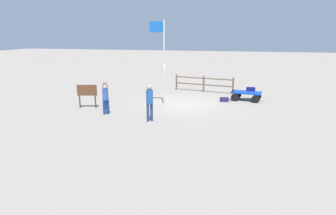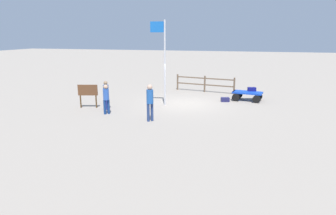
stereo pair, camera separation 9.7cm
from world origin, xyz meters
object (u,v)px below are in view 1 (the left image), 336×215
at_px(suitcase_olive, 251,89).
at_px(suitcase_navy, 224,100).
at_px(worker_lead, 150,100).
at_px(worker_supervisor, 105,94).
at_px(flagpole, 162,56).
at_px(luggage_cart, 246,94).
at_px(signboard, 87,92).
at_px(worker_trailing, 106,97).

relative_size(suitcase_olive, suitcase_navy, 0.96).
relative_size(worker_lead, worker_supervisor, 1.12).
relative_size(worker_supervisor, flagpole, 0.33).
xyz_separation_m(worker_lead, worker_supervisor, (3.16, -1.61, -0.16)).
distance_m(suitcase_navy, flagpole, 4.94).
distance_m(luggage_cart, signboard, 9.94).
bearing_deg(suitcase_navy, luggage_cart, -152.88).
distance_m(flagpole, signboard, 4.84).
relative_size(worker_lead, flagpole, 0.37).
distance_m(luggage_cart, suitcase_navy, 1.52).
bearing_deg(luggage_cart, worker_lead, 53.05).
bearing_deg(worker_supervisor, suitcase_olive, -149.06).
xyz_separation_m(suitcase_olive, worker_supervisor, (7.99, 4.79, 0.22)).
bearing_deg(signboard, suitcase_olive, -152.73).
height_order(worker_trailing, worker_supervisor, worker_supervisor).
bearing_deg(suitcase_olive, luggage_cart, 50.52).
height_order(luggage_cart, signboard, signboard).
xyz_separation_m(worker_lead, signboard, (4.34, -1.67, -0.16)).
bearing_deg(worker_supervisor, worker_lead, 153.01).
bearing_deg(suitcase_navy, worker_trailing, 38.60).
bearing_deg(luggage_cart, suitcase_navy, 27.12).
distance_m(suitcase_olive, worker_lead, 8.03).
xyz_separation_m(worker_trailing, signboard, (1.66, -1.00, 0.00)).
distance_m(worker_lead, signboard, 4.65).
bearing_deg(luggage_cart, worker_trailing, 36.71).
distance_m(luggage_cart, worker_trailing, 9.04).
relative_size(suitcase_navy, worker_supervisor, 0.36).
bearing_deg(worker_lead, signboard, -21.04).
xyz_separation_m(worker_supervisor, flagpole, (-2.85, -1.80, 2.04)).
xyz_separation_m(suitcase_olive, suitcase_navy, (1.61, 1.02, -0.57)).
height_order(luggage_cart, worker_trailing, worker_trailing).
relative_size(worker_lead, worker_trailing, 1.14).
bearing_deg(luggage_cart, signboard, 26.27).
bearing_deg(worker_supervisor, signboard, -3.00).
height_order(worker_lead, worker_supervisor, worker_lead).
bearing_deg(flagpole, signboard, 23.33).
distance_m(luggage_cart, worker_lead, 7.61).
relative_size(suitcase_olive, worker_lead, 0.31).
height_order(suitcase_olive, worker_lead, worker_lead).
height_order(luggage_cart, suitcase_olive, suitcase_olive).
height_order(luggage_cart, flagpole, flagpole).
bearing_deg(worker_trailing, suitcase_olive, -142.66).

